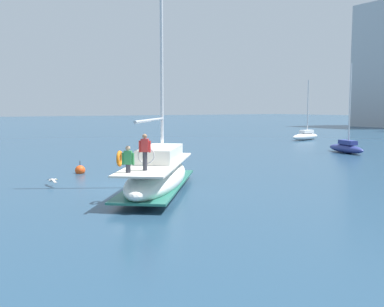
% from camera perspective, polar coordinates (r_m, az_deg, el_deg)
% --- Properties ---
extents(ground_plane, '(400.00, 400.00, 0.00)m').
position_cam_1_polar(ground_plane, '(23.58, -6.98, -4.23)').
color(ground_plane, navy).
extents(main_sailboat, '(8.95, 7.94, 13.61)m').
position_cam_1_polar(main_sailboat, '(21.85, -4.40, -2.59)').
color(main_sailboat, white).
rests_on(main_sailboat, ground).
extents(moored_sloop_near, '(2.26, 5.59, 7.70)m').
position_cam_1_polar(moored_sloop_near, '(58.71, 14.53, 2.27)').
color(moored_sloop_near, white).
rests_on(moored_sloop_near, ground).
extents(moored_catamaran, '(5.02, 2.54, 8.14)m').
position_cam_1_polar(moored_catamaran, '(42.89, 19.38, 0.81)').
color(moored_catamaran, navy).
rests_on(moored_catamaran, ground).
extents(seagull, '(1.25, 0.47, 0.18)m').
position_cam_1_polar(seagull, '(24.54, -17.72, -3.32)').
color(seagull, silver).
rests_on(seagull, ground).
extents(mooring_buoy, '(0.64, 0.64, 0.92)m').
position_cam_1_polar(mooring_buoy, '(28.82, -14.32, -2.12)').
color(mooring_buoy, '#EA4C19').
rests_on(mooring_buoy, ground).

